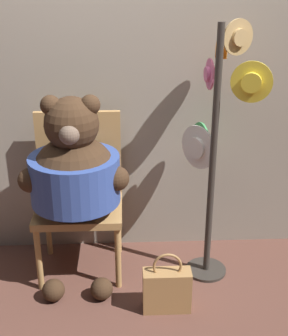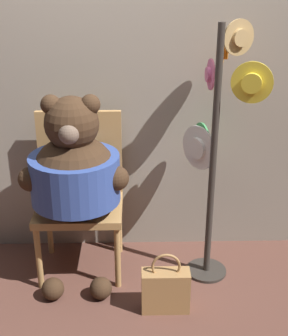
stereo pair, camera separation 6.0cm
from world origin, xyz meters
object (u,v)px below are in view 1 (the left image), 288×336
object	(u,v)px
chair	(79,189)
handbag_on_ground	(167,289)
hat_display_rack	(215,135)
teddy_bear	(75,174)

from	to	relation	value
chair	handbag_on_ground	xyz separation A→B (m)	(0.56, -0.54, -0.44)
hat_display_rack	handbag_on_ground	size ratio (longest dim) A/B	4.17
chair	teddy_bear	xyz separation A→B (m)	(-0.00, -0.17, 0.19)
handbag_on_ground	chair	bearing A→B (deg)	136.08
chair	handbag_on_ground	world-z (taller)	chair
chair	hat_display_rack	bearing A→B (deg)	-5.61
hat_display_rack	handbag_on_ground	distance (m)	1.01
teddy_bear	hat_display_rack	xyz separation A→B (m)	(0.89, 0.09, 0.21)
teddy_bear	handbag_on_ground	xyz separation A→B (m)	(0.56, -0.37, -0.63)
handbag_on_ground	teddy_bear	bearing A→B (deg)	147.02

